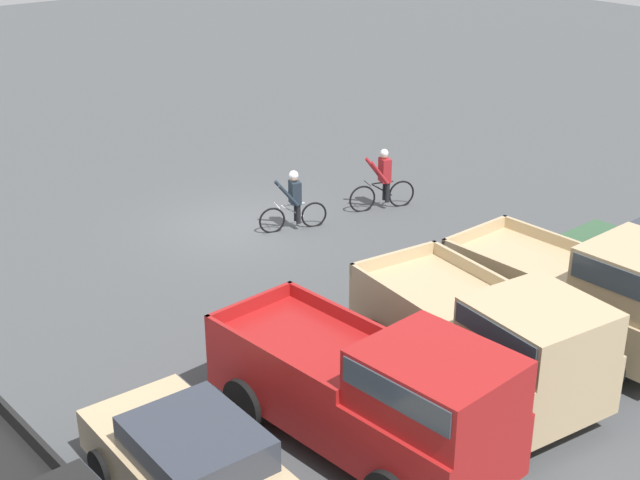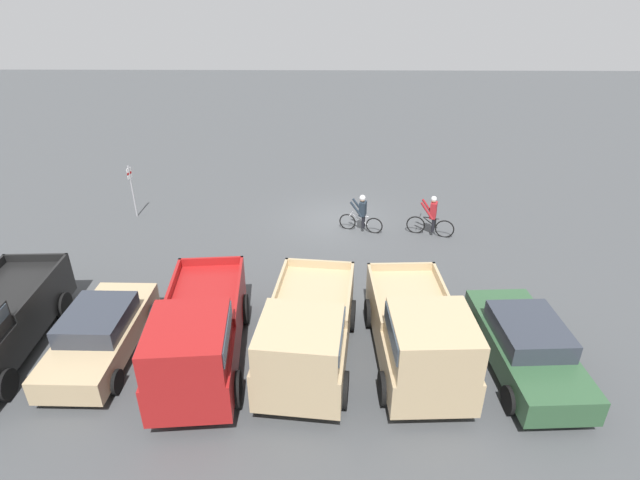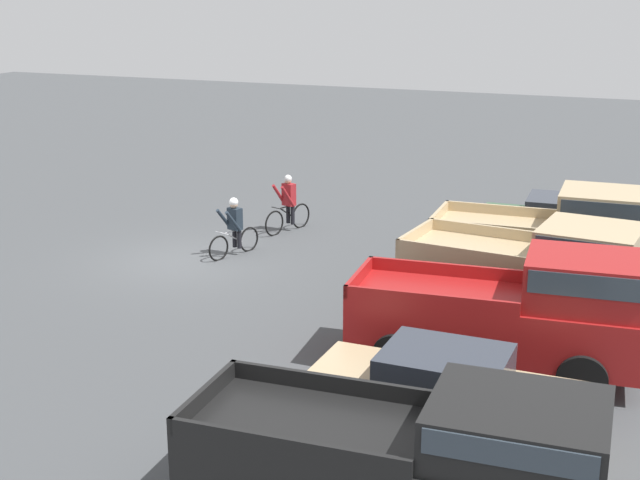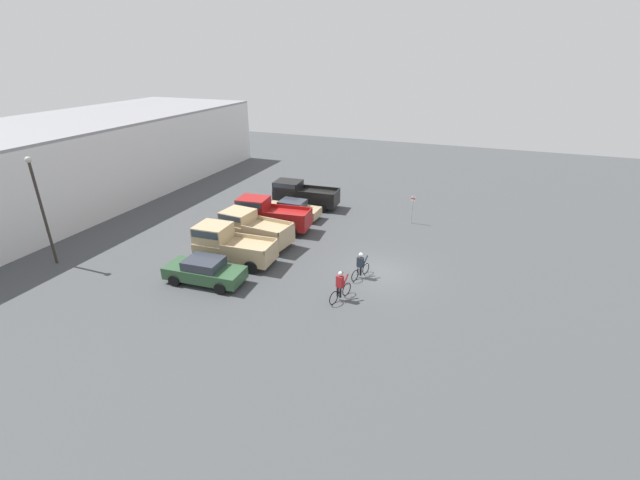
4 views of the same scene
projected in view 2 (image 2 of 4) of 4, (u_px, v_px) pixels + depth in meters
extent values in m
plane|color=#424447|center=(338.00, 220.00, 21.30)|extent=(80.00, 80.00, 0.00)
cube|color=#2D5133|center=(525.00, 349.00, 12.90)|extent=(2.03, 4.62, 0.69)
cube|color=#2D333D|center=(529.00, 330.00, 12.62)|extent=(1.72, 2.12, 0.50)
cylinder|color=black|center=(585.00, 398.00, 11.78)|extent=(0.22, 0.69, 0.68)
cylinder|color=black|center=(510.00, 400.00, 11.72)|extent=(0.22, 0.69, 0.68)
cylinder|color=black|center=(533.00, 323.00, 14.35)|extent=(0.22, 0.69, 0.68)
cylinder|color=black|center=(472.00, 324.00, 14.29)|extent=(0.22, 0.69, 0.68)
cube|color=tan|center=(415.00, 333.00, 13.12)|extent=(2.25, 5.00, 0.95)
cube|color=tan|center=(432.00, 339.00, 11.36)|extent=(1.96, 2.05, 1.03)
cube|color=#333D47|center=(433.00, 331.00, 11.25)|extent=(2.01, 1.89, 0.45)
cube|color=tan|center=(445.00, 293.00, 13.74)|extent=(0.21, 2.95, 0.25)
cube|color=tan|center=(375.00, 294.00, 13.69)|extent=(0.21, 2.95, 0.25)
cube|color=tan|center=(401.00, 267.00, 14.99)|extent=(2.04, 0.17, 0.25)
cylinder|color=black|center=(468.00, 387.00, 12.00)|extent=(0.26, 0.83, 0.82)
cylinder|color=black|center=(384.00, 388.00, 11.95)|extent=(0.26, 0.83, 0.82)
cylinder|color=black|center=(438.00, 312.00, 14.70)|extent=(0.26, 0.83, 0.82)
cylinder|color=black|center=(369.00, 313.00, 14.65)|extent=(0.26, 0.83, 0.82)
cube|color=tan|center=(309.00, 331.00, 13.06)|extent=(2.54, 5.01, 1.07)
cube|color=tan|center=(300.00, 338.00, 11.36)|extent=(2.08, 2.12, 0.77)
cube|color=#333D47|center=(300.00, 332.00, 11.28)|extent=(2.13, 1.97, 0.34)
cube|color=tan|center=(350.00, 292.00, 13.50)|extent=(0.38, 2.89, 0.25)
cube|color=tan|center=(278.00, 288.00, 13.71)|extent=(0.38, 2.89, 0.25)
cube|color=tan|center=(320.00, 264.00, 14.84)|extent=(2.06, 0.29, 0.25)
cylinder|color=black|center=(344.00, 390.00, 11.86)|extent=(0.31, 0.91, 0.89)
cylinder|color=black|center=(259.00, 383.00, 12.07)|extent=(0.31, 0.91, 0.89)
cylinder|color=black|center=(351.00, 315.00, 14.50)|extent=(0.31, 0.91, 0.89)
cylinder|color=black|center=(282.00, 310.00, 14.71)|extent=(0.31, 0.91, 0.89)
cube|color=maroon|center=(202.00, 332.00, 13.04)|extent=(2.39, 5.42, 1.05)
cube|color=maroon|center=(188.00, 341.00, 11.19)|extent=(1.96, 2.26, 0.90)
cube|color=#333D47|center=(187.00, 334.00, 11.10)|extent=(2.00, 2.10, 0.40)
cube|color=maroon|center=(239.00, 288.00, 13.73)|extent=(0.36, 3.16, 0.25)
cube|color=maroon|center=(170.00, 291.00, 13.61)|extent=(0.36, 3.16, 0.25)
cube|color=maroon|center=(211.00, 261.00, 15.04)|extent=(1.93, 0.25, 0.25)
cylinder|color=black|center=(236.00, 389.00, 11.88)|extent=(0.30, 0.90, 0.88)
cylinder|color=black|center=(154.00, 394.00, 11.75)|extent=(0.30, 0.90, 0.88)
cylinder|color=black|center=(244.00, 309.00, 14.77)|extent=(0.30, 0.90, 0.88)
cylinder|color=black|center=(178.00, 312.00, 14.64)|extent=(0.30, 0.90, 0.88)
cube|color=tan|center=(101.00, 336.00, 13.41)|extent=(1.79, 4.35, 0.66)
cube|color=#2D333D|center=(97.00, 319.00, 13.14)|extent=(1.59, 1.96, 0.50)
cylinder|color=black|center=(116.00, 382.00, 12.29)|extent=(0.19, 0.62, 0.62)
cylinder|color=black|center=(46.00, 380.00, 12.33)|extent=(0.19, 0.62, 0.62)
cylinder|color=black|center=(152.00, 315.00, 14.75)|extent=(0.19, 0.62, 0.62)
cylinder|color=black|center=(94.00, 314.00, 14.79)|extent=(0.19, 0.62, 0.62)
cube|color=black|center=(44.00, 285.00, 14.01)|extent=(0.24, 3.23, 0.25)
cube|color=black|center=(36.00, 258.00, 15.38)|extent=(1.98, 0.18, 0.25)
cylinder|color=black|center=(6.00, 385.00, 12.10)|extent=(0.26, 0.78, 0.77)
cylinder|color=black|center=(64.00, 305.00, 15.05)|extent=(0.26, 0.78, 0.77)
torus|color=black|center=(347.00, 222.00, 20.40)|extent=(0.67, 0.26, 0.69)
torus|color=black|center=(374.00, 226.00, 20.08)|extent=(0.67, 0.26, 0.69)
cylinder|color=silver|center=(361.00, 220.00, 20.16)|extent=(0.56, 0.22, 0.37)
cylinder|color=silver|center=(361.00, 216.00, 20.08)|extent=(0.60, 0.23, 0.04)
cylinder|color=silver|center=(366.00, 221.00, 20.11)|extent=(0.05, 0.05, 0.34)
cylinder|color=silver|center=(351.00, 214.00, 20.19)|extent=(0.17, 0.44, 0.02)
cylinder|color=black|center=(363.00, 222.00, 20.08)|extent=(0.15, 0.15, 0.51)
cylinder|color=black|center=(364.00, 220.00, 20.23)|extent=(0.15, 0.15, 0.51)
cube|color=#1E2833|center=(363.00, 209.00, 19.91)|extent=(0.34, 0.42, 0.59)
cylinder|color=#1E2833|center=(356.00, 210.00, 19.83)|extent=(0.55, 0.26, 0.64)
cylinder|color=#1E2833|center=(358.00, 206.00, 20.12)|extent=(0.55, 0.26, 0.64)
sphere|color=tan|center=(362.00, 199.00, 19.73)|extent=(0.22, 0.22, 0.22)
sphere|color=silver|center=(363.00, 198.00, 19.71)|extent=(0.24, 0.24, 0.24)
torus|color=black|center=(416.00, 225.00, 20.07)|extent=(0.73, 0.28, 0.75)
torus|color=black|center=(445.00, 229.00, 19.74)|extent=(0.73, 0.28, 0.75)
cylinder|color=black|center=(430.00, 223.00, 19.82)|extent=(0.58, 0.22, 0.40)
cylinder|color=black|center=(431.00, 218.00, 19.72)|extent=(0.61, 0.23, 0.04)
cylinder|color=black|center=(436.00, 223.00, 19.76)|extent=(0.05, 0.05, 0.37)
cylinder|color=black|center=(420.00, 216.00, 19.84)|extent=(0.17, 0.44, 0.02)
cylinder|color=black|center=(433.00, 225.00, 19.73)|extent=(0.15, 0.15, 0.56)
cylinder|color=black|center=(434.00, 223.00, 19.88)|extent=(0.15, 0.15, 0.56)
cube|color=maroon|center=(433.00, 210.00, 19.55)|extent=(0.34, 0.42, 0.65)
cylinder|color=maroon|center=(427.00, 211.00, 19.47)|extent=(0.56, 0.26, 0.70)
cylinder|color=maroon|center=(428.00, 208.00, 19.75)|extent=(0.56, 0.26, 0.70)
sphere|color=tan|center=(434.00, 200.00, 19.36)|extent=(0.20, 0.20, 0.20)
sphere|color=silver|center=(434.00, 199.00, 19.34)|extent=(0.22, 0.22, 0.22)
cylinder|color=#9E9EA3|center=(133.00, 192.00, 21.13)|extent=(0.06, 0.06, 2.29)
cube|color=white|center=(129.00, 173.00, 20.75)|extent=(0.08, 0.30, 0.45)
cube|color=red|center=(129.00, 173.00, 20.75)|extent=(0.09, 0.30, 0.10)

